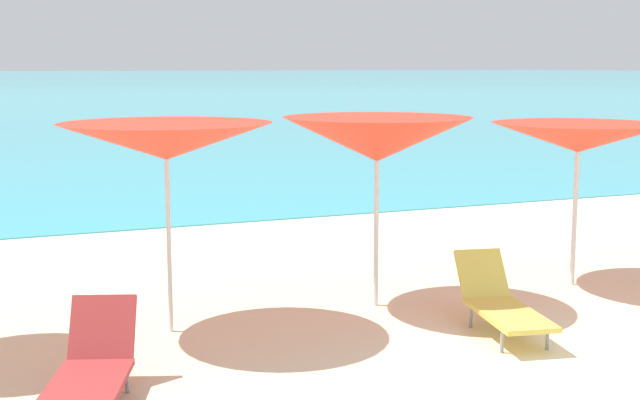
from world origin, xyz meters
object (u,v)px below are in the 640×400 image
object	(u,v)px
umbrella_2	(166,141)
lounge_chair_4	(90,369)
umbrella_3	(377,139)
umbrella_4	(578,138)
lounge_chair_5	(500,302)

from	to	relation	value
umbrella_2	lounge_chair_4	xyz separation A→B (m)	(-1.04, -1.68, -1.68)
lounge_chair_4	umbrella_3	bearing A→B (deg)	46.97
umbrella_2	lounge_chair_4	bearing A→B (deg)	-121.68
umbrella_3	umbrella_4	world-z (taller)	umbrella_3
umbrella_2	umbrella_3	distance (m)	2.40
umbrella_2	lounge_chair_5	distance (m)	3.78
umbrella_3	umbrella_2	bearing A→B (deg)	-177.94
umbrella_2	umbrella_3	xyz separation A→B (m)	(2.40, 0.09, -0.06)
umbrella_2	umbrella_3	bearing A→B (deg)	2.06
umbrella_2	umbrella_3	world-z (taller)	same
umbrella_4	lounge_chair_4	bearing A→B (deg)	-164.62
lounge_chair_4	lounge_chair_5	bearing A→B (deg)	24.51
umbrella_4	umbrella_2	bearing A→B (deg)	-179.90
umbrella_3	lounge_chair_5	xyz separation A→B (m)	(0.73, -1.42, -1.58)
umbrella_2	lounge_chair_5	size ratio (longest dim) A/B	1.33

